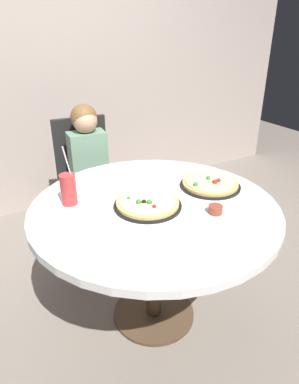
# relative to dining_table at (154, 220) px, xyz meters

# --- Properties ---
(ground_plane) EXTENTS (8.00, 8.00, 0.00)m
(ground_plane) POSITION_rel_dining_table_xyz_m (0.00, 0.00, -0.66)
(ground_plane) COLOR slate
(wall_with_window) EXTENTS (5.20, 0.14, 2.90)m
(wall_with_window) POSITION_rel_dining_table_xyz_m (-0.00, 1.76, 0.79)
(wall_with_window) COLOR #A8998E
(wall_with_window) RESTS_ON ground_plane
(dining_table) EXTENTS (1.26, 1.26, 0.75)m
(dining_table) POSITION_rel_dining_table_xyz_m (0.00, 0.00, 0.00)
(dining_table) COLOR white
(dining_table) RESTS_ON ground_plane
(chair_wooden) EXTENTS (0.44, 0.44, 0.95)m
(chair_wooden) POSITION_rel_dining_table_xyz_m (0.01, 1.04, -0.13)
(chair_wooden) COLOR black
(chair_wooden) RESTS_ON ground_plane
(diner_child) EXTENTS (0.29, 0.42, 1.08)m
(diner_child) POSITION_rel_dining_table_xyz_m (-0.01, 0.86, -0.17)
(diner_child) COLOR #3F4766
(diner_child) RESTS_ON ground_plane
(pizza_veggie) EXTENTS (0.34, 0.34, 0.05)m
(pizza_veggie) POSITION_rel_dining_table_xyz_m (-0.04, 0.00, 0.11)
(pizza_veggie) COLOR black
(pizza_veggie) RESTS_ON dining_table
(pizza_cheese) EXTENTS (0.34, 0.34, 0.05)m
(pizza_cheese) POSITION_rel_dining_table_xyz_m (0.38, 0.02, 0.11)
(pizza_cheese) COLOR black
(pizza_cheese) RESTS_ON dining_table
(soda_cup) EXTENTS (0.08, 0.08, 0.31)m
(soda_cup) POSITION_rel_dining_table_xyz_m (-0.37, 0.23, 0.17)
(soda_cup) COLOR #B73333
(soda_cup) RESTS_ON dining_table
(sauce_bowl) EXTENTS (0.07, 0.07, 0.04)m
(sauce_bowl) POSITION_rel_dining_table_xyz_m (0.21, -0.22, 0.11)
(sauce_bowl) COLOR brown
(sauce_bowl) RESTS_ON dining_table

